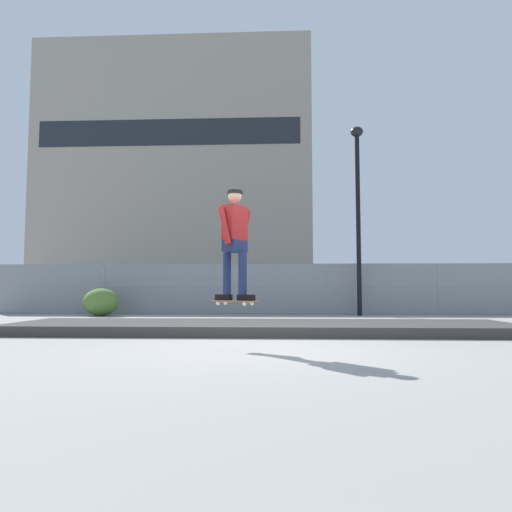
{
  "coord_description": "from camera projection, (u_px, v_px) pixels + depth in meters",
  "views": [
    {
      "loc": [
        0.35,
        -7.12,
        0.9
      ],
      "look_at": [
        -0.22,
        4.68,
        1.76
      ],
      "focal_mm": 32.44,
      "sensor_mm": 36.0,
      "label": 1
    }
  ],
  "objects": [
    {
      "name": "street_lamp",
      "position": [
        358.0,
        197.0,
        16.36
      ],
      "size": [
        0.44,
        0.44,
        6.72
      ],
      "color": "black",
      "rests_on": "ground_plane"
    },
    {
      "name": "ground_plane",
      "position": [
        255.0,
        349.0,
        7.05
      ],
      "size": [
        120.0,
        120.0,
        0.0
      ],
      "primitive_type": "plane",
      "color": "gray"
    },
    {
      "name": "gravel_berm",
      "position": [
        262.0,
        327.0,
        9.8
      ],
      "size": [
        10.49,
        2.58,
        0.21
      ],
      "primitive_type": "cube",
      "color": "#3D3A38",
      "rests_on": "ground_plane"
    },
    {
      "name": "skater",
      "position": [
        235.0,
        237.0,
        7.11
      ],
      "size": [
        0.65,
        0.61,
        1.72
      ],
      "color": "black",
      "rests_on": "skateboard"
    },
    {
      "name": "skateboard",
      "position": [
        235.0,
        301.0,
        7.04
      ],
      "size": [
        0.78,
        0.61,
        0.07
      ],
      "color": "#9E5B33"
    },
    {
      "name": "shrub_left",
      "position": [
        101.0,
        302.0,
        16.01
      ],
      "size": [
        1.22,
        1.0,
        0.95
      ],
      "color": "#567A33",
      "rests_on": "ground_plane"
    },
    {
      "name": "library_building",
      "position": [
        184.0,
        183.0,
        50.34
      ],
      "size": [
        26.77,
        14.99,
        25.12
      ],
      "color": "#9E9384",
      "rests_on": "ground_plane"
    },
    {
      "name": "chain_fence",
      "position": [
        269.0,
        289.0,
        16.85
      ],
      "size": [
        20.47,
        0.06,
        1.85
      ],
      "color": "gray",
      "rests_on": "ground_plane"
    },
    {
      "name": "parked_car_near",
      "position": [
        219.0,
        291.0,
        20.22
      ],
      "size": [
        4.44,
        2.02,
        1.66
      ],
      "color": "#B7BABF",
      "rests_on": "ground_plane"
    }
  ]
}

